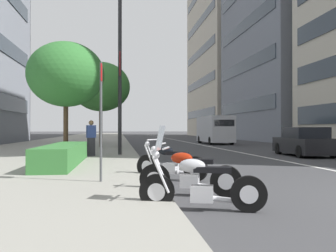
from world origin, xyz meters
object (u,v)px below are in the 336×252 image
at_px(motorcycle_under_tarp, 170,164).
at_px(street_tree_mid_sidewalk, 100,93).
at_px(street_tree_far_plaza, 66,75).
at_px(street_lamp_with_banners, 125,44).
at_px(street_tree_by_lamp_post, 101,87).
at_px(car_lead_in_lane, 304,143).
at_px(parking_sign_by_curb, 101,110).
at_px(motorcycle_by_sign_pole, 199,185).
at_px(motorcycle_nearest_camera, 189,176).
at_px(pedestrian_on_plaza, 91,138).
at_px(delivery_van_ahead, 215,129).

height_order(motorcycle_under_tarp, street_tree_mid_sidewalk, street_tree_mid_sidewalk).
relative_size(motorcycle_under_tarp, street_tree_far_plaza, 0.35).
distance_m(motorcycle_under_tarp, street_lamp_with_banners, 9.78).
distance_m(street_lamp_with_banners, street_tree_by_lamp_post, 7.79).
height_order(car_lead_in_lane, parking_sign_by_curb, parking_sign_by_curb).
bearing_deg(street_lamp_with_banners, street_tree_mid_sidewalk, 7.04).
height_order(motorcycle_by_sign_pole, street_tree_far_plaza, street_tree_far_plaza).
bearing_deg(motorcycle_under_tarp, parking_sign_by_curb, 68.54).
bearing_deg(street_tree_by_lamp_post, street_tree_far_plaza, 171.70).
height_order(motorcycle_under_tarp, street_lamp_with_banners, street_lamp_with_banners).
bearing_deg(motorcycle_nearest_camera, pedestrian_on_plaza, -54.42).
distance_m(parking_sign_by_curb, pedestrian_on_plaza, 8.68).
height_order(delivery_van_ahead, street_tree_far_plaza, street_tree_far_plaza).
relative_size(car_lead_in_lane, pedestrian_on_plaza, 2.58).
xyz_separation_m(parking_sign_by_curb, street_tree_by_lamp_post, (16.94, 0.79, 2.45)).
relative_size(motorcycle_by_sign_pole, car_lead_in_lane, 0.50).
relative_size(car_lead_in_lane, parking_sign_by_curb, 1.50).
xyz_separation_m(motorcycle_by_sign_pole, motorcycle_nearest_camera, (1.43, -0.08, -0.01)).
relative_size(street_tree_mid_sidewalk, pedestrian_on_plaza, 3.72).
relative_size(motorcycle_under_tarp, delivery_van_ahead, 0.29).
distance_m(street_tree_far_plaza, pedestrian_on_plaza, 3.15).
relative_size(motorcycle_nearest_camera, street_tree_by_lamp_post, 0.36).
distance_m(motorcycle_under_tarp, delivery_van_ahead, 25.00).
bearing_deg(motorcycle_nearest_camera, street_tree_mid_sidewalk, -63.10).
height_order(parking_sign_by_curb, street_tree_mid_sidewalk, street_tree_mid_sidewalk).
height_order(car_lead_in_lane, pedestrian_on_plaza, pedestrian_on_plaza).
xyz_separation_m(parking_sign_by_curb, street_tree_far_plaza, (8.66, 2.00, 2.07)).
relative_size(street_tree_far_plaza, pedestrian_on_plaza, 3.19).
xyz_separation_m(motorcycle_nearest_camera, street_tree_mid_sidewalk, (26.42, 3.10, 4.25)).
xyz_separation_m(motorcycle_under_tarp, street_tree_mid_sidewalk, (23.93, 3.05, 4.25)).
relative_size(motorcycle_by_sign_pole, delivery_van_ahead, 0.34).
bearing_deg(car_lead_in_lane, motorcycle_by_sign_pole, 148.38).
relative_size(parking_sign_by_curb, street_lamp_with_banners, 0.30).
bearing_deg(delivery_van_ahead, pedestrian_on_plaza, 147.54).
xyz_separation_m(motorcycle_under_tarp, pedestrian_on_plaza, (7.42, 2.68, 0.56)).
xyz_separation_m(street_lamp_with_banners, street_tree_far_plaza, (-0.75, 2.72, -1.67)).
xyz_separation_m(car_lead_in_lane, street_tree_mid_sidewalk, (15.90, 11.18, 3.98)).
height_order(street_tree_far_plaza, pedestrian_on_plaza, street_tree_far_plaza).
xyz_separation_m(motorcycle_nearest_camera, pedestrian_on_plaza, (9.90, 2.72, 0.56)).
bearing_deg(motorcycle_under_tarp, pedestrian_on_plaza, -34.40).
bearing_deg(street_tree_mid_sidewalk, car_lead_in_lane, -144.87).
height_order(motorcycle_under_tarp, parking_sign_by_curb, parking_sign_by_curb).
bearing_deg(motorcycle_nearest_camera, street_tree_far_plaza, -48.53).
xyz_separation_m(motorcycle_by_sign_pole, street_lamp_with_banners, (12.14, 1.08, 5.15)).
relative_size(delivery_van_ahead, street_tree_far_plaza, 1.18).
height_order(motorcycle_nearest_camera, street_tree_mid_sidewalk, street_tree_mid_sidewalk).
distance_m(motorcycle_by_sign_pole, street_tree_far_plaza, 12.50).
bearing_deg(pedestrian_on_plaza, delivery_van_ahead, 127.13).
bearing_deg(street_tree_far_plaza, car_lead_in_lane, -87.34).
bearing_deg(street_lamp_with_banners, street_tree_by_lamp_post, 11.32).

